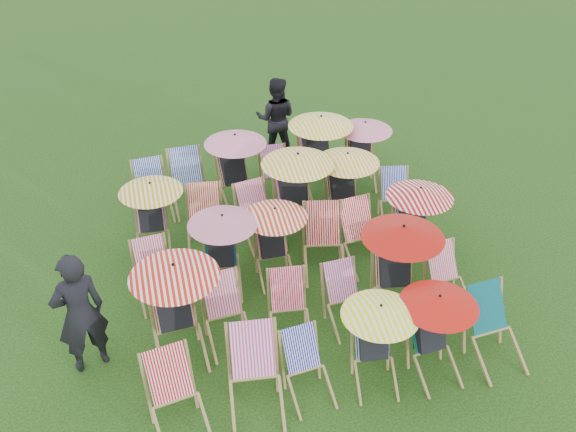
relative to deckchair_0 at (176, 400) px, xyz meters
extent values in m
plane|color=black|center=(2.07, 2.32, -0.47)|extent=(100.00, 100.00, 0.00)
cube|color=red|center=(-0.04, 0.25, 0.18)|extent=(0.54, 0.44, 0.58)
cube|color=#DC2C90|center=(0.98, 0.33, 0.23)|extent=(0.57, 0.44, 0.62)
cube|color=#07099C|center=(1.59, 0.32, 0.10)|extent=(0.46, 0.36, 0.51)
cube|color=#072099|center=(2.51, 0.29, 0.09)|extent=(0.46, 0.36, 0.50)
cube|color=black|center=(2.50, 0.24, 0.09)|extent=(0.40, 0.41, 0.53)
sphere|color=tan|center=(2.51, 0.33, 0.37)|extent=(0.19, 0.19, 0.19)
cylinder|color=black|center=(2.55, 0.20, 0.32)|extent=(0.03, 0.03, 0.62)
cone|color=#FFF90D|center=(2.55, 0.20, 0.61)|extent=(0.97, 0.97, 0.15)
cube|color=#0A6E30|center=(3.24, 0.23, 0.10)|extent=(0.46, 0.36, 0.51)
cube|color=black|center=(3.24, 0.19, 0.10)|extent=(0.39, 0.40, 0.54)
sphere|color=tan|center=(3.23, 0.28, 0.39)|extent=(0.19, 0.19, 0.19)
cylinder|color=black|center=(3.30, 0.16, 0.34)|extent=(0.03, 0.03, 0.63)
cone|color=red|center=(3.30, 0.16, 0.63)|extent=(0.99, 0.99, 0.15)
cube|color=#096532|center=(4.12, 0.31, 0.20)|extent=(0.53, 0.41, 0.60)
cube|color=red|center=(0.13, 1.43, 0.21)|extent=(0.54, 0.41, 0.61)
cube|color=black|center=(0.14, 1.38, 0.20)|extent=(0.46, 0.47, 0.63)
sphere|color=tan|center=(0.13, 1.49, 0.54)|extent=(0.22, 0.22, 0.22)
cylinder|color=black|center=(0.20, 1.34, 0.48)|extent=(0.03, 0.03, 0.74)
cone|color=red|center=(0.20, 1.34, 0.82)|extent=(1.17, 1.17, 0.18)
cube|color=#EC2F6A|center=(0.80, 1.52, 0.15)|extent=(0.49, 0.38, 0.55)
cube|color=red|center=(1.70, 1.42, 0.13)|extent=(0.49, 0.38, 0.53)
cube|color=#E42D94|center=(2.48, 1.41, 0.11)|extent=(0.46, 0.36, 0.52)
cube|color=#C30706|center=(3.29, 1.49, 0.20)|extent=(0.56, 0.45, 0.60)
cube|color=black|center=(3.28, 1.44, 0.20)|extent=(0.49, 0.50, 0.63)
sphere|color=tan|center=(3.30, 1.55, 0.53)|extent=(0.22, 0.22, 0.22)
cylinder|color=black|center=(3.34, 1.39, 0.48)|extent=(0.03, 0.03, 0.74)
cone|color=#AE1209|center=(3.34, 1.39, 0.82)|extent=(1.16, 1.16, 0.18)
cube|color=#E82E60|center=(4.05, 1.46, 0.11)|extent=(0.47, 0.37, 0.52)
cube|color=#DE2C5C|center=(-0.06, 2.63, 0.13)|extent=(0.48, 0.38, 0.54)
cube|color=#0A6D3C|center=(0.98, 2.61, 0.13)|extent=(0.49, 0.38, 0.53)
cube|color=black|center=(0.97, 2.56, 0.13)|extent=(0.42, 0.43, 0.56)
sphere|color=tan|center=(0.98, 2.65, 0.42)|extent=(0.20, 0.20, 0.20)
cylinder|color=black|center=(1.02, 2.52, 0.37)|extent=(0.03, 0.03, 0.66)
cone|color=#D26B8C|center=(1.02, 2.52, 0.67)|extent=(1.03, 1.03, 0.16)
cube|color=#FE3269|center=(1.76, 2.65, 0.10)|extent=(0.43, 0.32, 0.51)
cube|color=black|center=(1.76, 2.61, 0.10)|extent=(0.36, 0.37, 0.54)
sphere|color=tan|center=(1.76, 2.70, 0.38)|extent=(0.19, 0.19, 0.19)
cylinder|color=black|center=(1.82, 2.57, 0.34)|extent=(0.03, 0.03, 0.63)
cone|color=red|center=(1.82, 2.57, 0.62)|extent=(0.99, 0.99, 0.15)
cube|color=#BF0A06|center=(2.61, 2.69, 0.22)|extent=(0.59, 0.48, 0.62)
cube|color=red|center=(3.17, 2.70, 0.20)|extent=(0.55, 0.43, 0.60)
cube|color=navy|center=(4.03, 2.53, 0.14)|extent=(0.48, 0.36, 0.54)
cube|color=black|center=(4.03, 2.48, 0.13)|extent=(0.40, 0.42, 0.57)
sphere|color=tan|center=(4.02, 2.58, 0.43)|extent=(0.20, 0.20, 0.20)
cylinder|color=black|center=(4.09, 2.45, 0.39)|extent=(0.03, 0.03, 0.66)
cone|color=red|center=(4.09, 2.45, 0.69)|extent=(1.04, 1.04, 0.16)
cube|color=#FF33AF|center=(0.04, 3.81, 0.12)|extent=(0.46, 0.36, 0.53)
cube|color=black|center=(0.04, 3.76, 0.12)|extent=(0.39, 0.41, 0.55)
sphere|color=tan|center=(0.05, 3.85, 0.41)|extent=(0.19, 0.19, 0.19)
cylinder|color=black|center=(0.09, 3.72, 0.36)|extent=(0.03, 0.03, 0.65)
cone|color=#DBA10B|center=(0.09, 3.72, 0.66)|extent=(1.01, 1.01, 0.16)
cube|color=red|center=(0.91, 3.79, 0.19)|extent=(0.54, 0.43, 0.59)
cube|color=#FF3378|center=(1.71, 3.70, 0.17)|extent=(0.54, 0.44, 0.58)
cube|color=#DC2C87|center=(2.40, 3.75, 0.23)|extent=(0.53, 0.39, 0.62)
cube|color=black|center=(2.41, 3.69, 0.22)|extent=(0.44, 0.46, 0.65)
sphere|color=tan|center=(2.40, 3.80, 0.57)|extent=(0.23, 0.23, 0.23)
cylinder|color=black|center=(2.47, 3.65, 0.51)|extent=(0.03, 0.03, 0.76)
cone|color=#F5B60C|center=(2.47, 3.65, 0.86)|extent=(1.20, 1.20, 0.19)
cube|color=red|center=(3.29, 3.79, 0.16)|extent=(0.49, 0.37, 0.56)
cube|color=black|center=(3.29, 3.74, 0.16)|extent=(0.41, 0.42, 0.59)
sphere|color=tan|center=(3.29, 3.84, 0.47)|extent=(0.21, 0.21, 0.21)
cylinder|color=black|center=(3.35, 3.70, 0.42)|extent=(0.03, 0.03, 0.69)
cone|color=#FFB20D|center=(3.35, 3.70, 0.73)|extent=(1.08, 1.08, 0.17)
cube|color=#081BAC|center=(4.23, 3.67, 0.12)|extent=(0.50, 0.40, 0.53)
cube|color=#07269C|center=(0.12, 4.95, 0.16)|extent=(0.50, 0.39, 0.57)
cube|color=#072D94|center=(0.78, 5.02, 0.22)|extent=(0.53, 0.40, 0.62)
cube|color=#C60806|center=(1.59, 4.89, 0.17)|extent=(0.52, 0.42, 0.57)
cube|color=black|center=(1.59, 4.84, 0.17)|extent=(0.45, 0.46, 0.60)
sphere|color=tan|center=(1.58, 4.94, 0.48)|extent=(0.21, 0.21, 0.21)
cylinder|color=black|center=(1.66, 4.81, 0.43)|extent=(0.03, 0.03, 0.70)
cone|color=pink|center=(1.66, 4.81, 0.75)|extent=(1.10, 1.10, 0.17)
cube|color=#FF33AB|center=(2.38, 4.97, 0.13)|extent=(0.45, 0.34, 0.53)
cube|color=#EE2FA2|center=(3.19, 5.01, 0.22)|extent=(0.54, 0.42, 0.62)
cube|color=black|center=(3.19, 4.96, 0.22)|extent=(0.46, 0.48, 0.65)
sphere|color=tan|center=(3.19, 5.06, 0.56)|extent=(0.23, 0.23, 0.23)
cylinder|color=black|center=(3.26, 4.92, 0.50)|extent=(0.03, 0.03, 0.76)
cone|color=yellow|center=(3.26, 4.92, 0.85)|extent=(1.19, 1.19, 0.18)
cube|color=red|center=(4.06, 4.96, 0.12)|extent=(0.50, 0.41, 0.53)
cube|color=black|center=(4.05, 4.91, 0.12)|extent=(0.44, 0.45, 0.56)
sphere|color=tan|center=(4.07, 5.00, 0.41)|extent=(0.19, 0.19, 0.19)
cylinder|color=black|center=(4.10, 4.87, 0.37)|extent=(0.03, 0.03, 0.65)
cone|color=pink|center=(4.10, 4.87, 0.66)|extent=(1.02, 1.02, 0.16)
imported|color=black|center=(-1.01, 1.30, 0.43)|extent=(0.75, 0.61, 1.79)
imported|color=black|center=(2.74, 6.20, 0.38)|extent=(0.99, 0.88, 1.69)
camera|label=1|loc=(-0.03, -5.10, 5.90)|focal=40.00mm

